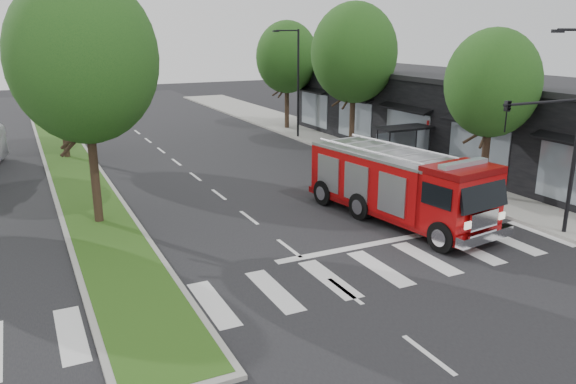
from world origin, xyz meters
name	(u,v)px	position (x,y,z in m)	size (l,w,h in m)	color
ground	(289,248)	(0.00, 0.00, 0.00)	(140.00, 140.00, 0.00)	black
sidewalk_right	(399,161)	(12.50, 10.00, 0.07)	(5.00, 80.00, 0.15)	gray
median	(71,164)	(-6.00, 18.00, 0.08)	(3.00, 50.00, 0.15)	gray
storefront_row	(458,117)	(17.00, 10.00, 2.50)	(8.00, 30.00, 5.00)	black
bus_shelter	(402,136)	(11.20, 8.15, 2.04)	(3.20, 1.60, 2.61)	black
tree_right_near	(492,83)	(11.50, 2.00, 5.51)	(4.40, 4.40, 8.05)	black
tree_right_mid	(354,53)	(11.50, 14.00, 6.49)	(5.60, 5.60, 9.72)	black
tree_right_far	(287,57)	(11.50, 24.00, 5.84)	(5.00, 5.00, 8.73)	black
tree_median_near	(83,59)	(-6.00, 6.00, 6.81)	(5.80, 5.80, 10.16)	black
tree_median_far	(56,54)	(-6.00, 20.00, 6.49)	(5.60, 5.60, 9.72)	black
streetlight_right_near	(564,120)	(9.61, -3.50, 4.67)	(4.08, 0.22, 8.00)	black
streetlight_right_far	(296,79)	(10.35, 20.00, 4.48)	(2.11, 0.20, 8.00)	black
fire_engine	(398,186)	(5.62, 0.96, 1.54)	(4.04, 9.57, 3.21)	#620506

